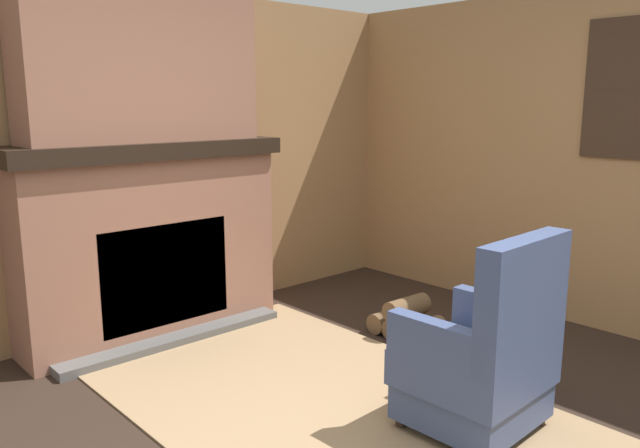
# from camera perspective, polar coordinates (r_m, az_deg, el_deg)

# --- Properties ---
(wood_panel_wall_left) EXTENTS (0.06, 5.36, 2.39)m
(wood_panel_wall_left) POSITION_cam_1_polar(r_m,az_deg,el_deg) (4.58, -16.97, 5.49)
(wood_panel_wall_left) COLOR #9E7247
(wood_panel_wall_left) RESTS_ON ground
(wood_panel_wall_back) EXTENTS (5.36, 0.09, 2.39)m
(wood_panel_wall_back) POSITION_cam_1_polar(r_m,az_deg,el_deg) (4.71, 26.27, 5.17)
(wood_panel_wall_back) COLOR #9E7247
(wood_panel_wall_back) RESTS_ON ground
(fireplace_hearth) EXTENTS (0.63, 1.89, 1.35)m
(fireplace_hearth) POSITION_cam_1_polar(r_m,az_deg,el_deg) (4.44, -15.16, -1.49)
(fireplace_hearth) COLOR #93604C
(fireplace_hearth) RESTS_ON ground
(chimney_breast) EXTENTS (0.37, 1.58, 1.03)m
(chimney_breast) POSITION_cam_1_polar(r_m,az_deg,el_deg) (4.35, -16.06, 14.02)
(chimney_breast) COLOR #93604C
(chimney_breast) RESTS_ON fireplace_hearth
(area_rug) EXTENTS (3.68, 1.72, 0.01)m
(area_rug) POSITION_cam_1_polar(r_m,az_deg,el_deg) (3.28, 5.10, -18.20)
(area_rug) COLOR #997A56
(area_rug) RESTS_ON ground
(armchair) EXTENTS (0.62, 0.66, 1.01)m
(armchair) POSITION_cam_1_polar(r_m,az_deg,el_deg) (3.20, 14.62, -12.03)
(armchair) COLOR #3D4C75
(armchair) RESTS_ON ground
(firewood_stack) EXTENTS (0.46, 0.37, 0.27)m
(firewood_stack) POSITION_cam_1_polar(r_m,az_deg,el_deg) (4.45, 7.92, -8.74)
(firewood_stack) COLOR brown
(firewood_stack) RESTS_ON ground
(oil_lamp_vase) EXTENTS (0.11, 0.11, 0.25)m
(oil_lamp_vase) POSITION_cam_1_polar(r_m,az_deg,el_deg) (4.14, -23.79, 7.82)
(oil_lamp_vase) COLOR silver
(oil_lamp_vase) RESTS_ON fireplace_hearth
(storage_case) EXTENTS (0.15, 0.22, 0.13)m
(storage_case) POSITION_cam_1_polar(r_m,az_deg,el_deg) (4.54, -12.25, 8.40)
(storage_case) COLOR black
(storage_case) RESTS_ON fireplace_hearth
(decorative_plate_on_mantel) EXTENTS (0.06, 0.23, 0.23)m
(decorative_plate_on_mantel) POSITION_cam_1_polar(r_m,az_deg,el_deg) (4.41, -15.91, 8.80)
(decorative_plate_on_mantel) COLOR red
(decorative_plate_on_mantel) RESTS_ON fireplace_hearth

